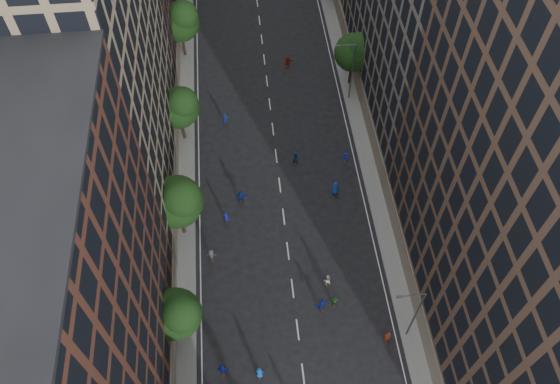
{
  "coord_description": "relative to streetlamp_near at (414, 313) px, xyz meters",
  "views": [
    {
      "loc": [
        -3.79,
        -6.98,
        51.69
      ],
      "look_at": [
        -0.22,
        29.02,
        2.0
      ],
      "focal_mm": 35.0,
      "sensor_mm": 36.0,
      "label": 1
    }
  ],
  "objects": [
    {
      "name": "skater_17",
      "position": [
        -7.24,
        40.0,
        -4.24
      ],
      "size": [
        1.8,
        1.04,
        1.85
      ],
      "primitive_type": "imported",
      "rotation": [
        0.0,
        0.0,
        3.45
      ],
      "color": "#AB301C",
      "rests_on": "ground"
    },
    {
      "name": "skater_4",
      "position": [
        -17.82,
        -2.09,
        -4.2
      ],
      "size": [
        1.16,
        0.55,
        1.94
      ],
      "primitive_type": "imported",
      "rotation": [
        0.0,
        0.0,
        3.08
      ],
      "color": "#121E95",
      "rests_on": "ground"
    },
    {
      "name": "tree_left_4",
      "position": [
        -21.37,
        43.84,
        0.93
      ],
      "size": [
        5.4,
        5.4,
        9.08
      ],
      "color": "black",
      "rests_on": "ground"
    },
    {
      "name": "tree_left_1",
      "position": [
        -21.39,
        1.86,
        0.38
      ],
      "size": [
        4.8,
        4.8,
        8.21
      ],
      "color": "black",
      "rests_on": "ground"
    },
    {
      "name": "bldg_right_a",
      "position": [
        8.63,
        3.0,
        12.83
      ],
      "size": [
        14.0,
        30.0,
        36.0
      ],
      "primitive_type": "cube",
      "color": "#4E3729",
      "rests_on": "ground"
    },
    {
      "name": "skater_11",
      "position": [
        -15.03,
        17.6,
        -4.28
      ],
      "size": [
        1.73,
        1.0,
        1.77
      ],
      "primitive_type": "imported",
      "rotation": [
        0.0,
        0.0,
        2.83
      ],
      "color": "navy",
      "rests_on": "ground"
    },
    {
      "name": "skater_14",
      "position": [
        -8.18,
        22.76,
        -4.32
      ],
      "size": [
        0.84,
        0.67,
        1.69
      ],
      "primitive_type": "imported",
      "rotation": [
        0.0,
        0.0,
        3.11
      ],
      "color": "navy",
      "rests_on": "ground"
    },
    {
      "name": "skater_12",
      "position": [
        -4.08,
        17.67,
        -4.2
      ],
      "size": [
        1.09,
        0.88,
        1.94
      ],
      "primitive_type": "imported",
      "rotation": [
        0.0,
        0.0,
        3.46
      ],
      "color": "#163BB5",
      "rests_on": "ground"
    },
    {
      "name": "skater_7",
      "position": [
        -1.87,
        -0.44,
        -4.29
      ],
      "size": [
        0.71,
        0.54,
        1.76
      ],
      "primitive_type": "imported",
      "rotation": [
        0.0,
        0.0,
        2.95
      ],
      "color": "#AB311C",
      "rests_on": "ground"
    },
    {
      "name": "skater_5",
      "position": [
        -7.72,
        3.5,
        -4.36
      ],
      "size": [
        1.56,
        0.79,
        1.61
      ],
      "primitive_type": "imported",
      "rotation": [
        0.0,
        0.0,
        3.36
      ],
      "color": "navy",
      "rests_on": "ground"
    },
    {
      "name": "tree_left_2",
      "position": [
        -21.36,
        13.83,
        1.19
      ],
      "size": [
        5.6,
        5.6,
        9.45
      ],
      "color": "black",
      "rests_on": "ground"
    },
    {
      "name": "skater_16",
      "position": [
        -16.32,
        30.03,
        -4.3
      ],
      "size": [
        1.05,
        0.51,
        1.73
      ],
      "primitive_type": "imported",
      "rotation": [
        0.0,
        0.0,
        3.06
      ],
      "color": "blue",
      "rests_on": "ground"
    },
    {
      "name": "skater_8",
      "position": [
        -6.77,
        6.19,
        -4.34
      ],
      "size": [
        0.88,
        0.72,
        1.66
      ],
      "primitive_type": "imported",
      "rotation": [
        0.0,
        0.0,
        3.26
      ],
      "color": "silver",
      "rests_on": "ground"
    },
    {
      "name": "sidewalk_right",
      "position": [
        1.63,
        35.5,
        -5.09
      ],
      "size": [
        4.0,
        105.0,
        0.15
      ],
      "primitive_type": "cube",
      "color": "slate",
      "rests_on": "ground"
    },
    {
      "name": "skater_9",
      "position": [
        -18.6,
        10.38,
        -4.39
      ],
      "size": [
        1.03,
        0.62,
        1.55
      ],
      "primitive_type": "imported",
      "rotation": [
        0.0,
        0.0,
        3.09
      ],
      "color": "#404145",
      "rests_on": "ground"
    },
    {
      "name": "ground",
      "position": [
        -10.37,
        28.0,
        -5.17
      ],
      "size": [
        240.0,
        240.0,
        0.0
      ],
      "primitive_type": "plane",
      "color": "black",
      "rests_on": "ground"
    },
    {
      "name": "bldg_left_a",
      "position": [
        -29.37,
        -1.0,
        9.83
      ],
      "size": [
        14.0,
        22.0,
        30.0
      ],
      "primitive_type": "cube",
      "color": "#552C20",
      "rests_on": "ground"
    },
    {
      "name": "bldg_left_b",
      "position": [
        -29.37,
        23.0,
        11.83
      ],
      "size": [
        14.0,
        26.0,
        34.0
      ],
      "primitive_type": "cube",
      "color": "#927E5F",
      "rests_on": "ground"
    },
    {
      "name": "streetlamp_far",
      "position": [
        0.0,
        33.0,
        0.0
      ],
      "size": [
        2.64,
        0.22,
        9.06
      ],
      "color": "#595B60",
      "rests_on": "ground"
    },
    {
      "name": "skater_15",
      "position": [
        -2.11,
        22.2,
        -4.41
      ],
      "size": [
        1.05,
        0.7,
        1.52
      ],
      "primitive_type": "imported",
      "rotation": [
        0.0,
        0.0,
        2.99
      ],
      "color": "#141BA3",
      "rests_on": "ground"
    },
    {
      "name": "skater_0",
      "position": [
        -14.46,
        -2.65,
        -4.32
      ],
      "size": [
        0.89,
        0.63,
        1.7
      ],
      "primitive_type": "imported",
      "rotation": [
        0.0,
        0.0,
        3.03
      ],
      "color": "blue",
      "rests_on": "ground"
    },
    {
      "name": "skater_13",
      "position": [
        -16.85,
        14.9,
        -4.3
      ],
      "size": [
        0.74,
        0.6,
        1.74
      ],
      "primitive_type": "imported",
      "rotation": [
        0.0,
        0.0,
        2.81
      ],
      "color": "#131E9E",
      "rests_on": "ground"
    },
    {
      "name": "streetlamp_near",
      "position": [
        0.0,
        0.0,
        0.0
      ],
      "size": [
        2.64,
        0.22,
        9.06
      ],
      "color": "#595B60",
      "rests_on": "ground"
    },
    {
      "name": "tree_right_a",
      "position": [
        1.02,
        35.85,
        0.46
      ],
      "size": [
        5.0,
        5.0,
        8.39
      ],
      "color": "black",
      "rests_on": "ground"
    },
    {
      "name": "skater_10",
      "position": [
        -6.34,
        3.82,
        -4.39
      ],
      "size": [
        0.96,
        0.52,
        1.56
      ],
      "primitive_type": "imported",
      "rotation": [
        0.0,
        0.0,
        2.99
      ],
      "color": "#1F6A29",
      "rests_on": "ground"
    },
    {
      "name": "tree_left_3",
      "position": [
        -21.38,
        27.85,
        0.65
      ],
      "size": [
        5.0,
        5.0,
        8.58
      ],
      "color": "black",
      "rests_on": "ground"
    },
    {
      "name": "sidewalk_left",
      "position": [
        -22.37,
        35.5,
        -5.09
      ],
      "size": [
        4.0,
        105.0,
        0.15
      ],
      "primitive_type": "cube",
      "color": "slate",
      "rests_on": "ground"
    }
  ]
}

